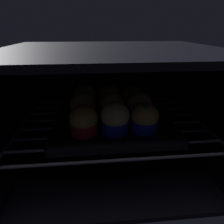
# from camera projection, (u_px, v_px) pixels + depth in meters

# --- Properties ---
(oven_cavity) EXTENTS (0.59, 0.47, 0.37)m
(oven_cavity) POSITION_uv_depth(u_px,v_px,m) (111.00, 106.00, 0.62)
(oven_cavity) COLOR black
(oven_cavity) RESTS_ON ground
(oven_rack) EXTENTS (0.55, 0.42, 0.01)m
(oven_rack) POSITION_uv_depth(u_px,v_px,m) (112.00, 121.00, 0.59)
(oven_rack) COLOR #42424C
(oven_rack) RESTS_ON oven_cavity
(baking_tray) EXTENTS (0.33, 0.33, 0.02)m
(baking_tray) POSITION_uv_depth(u_px,v_px,m) (112.00, 119.00, 0.58)
(baking_tray) COLOR black
(baking_tray) RESTS_ON oven_rack
(muffin_row0_col0) EXTENTS (0.07, 0.07, 0.08)m
(muffin_row0_col0) POSITION_uv_depth(u_px,v_px,m) (84.00, 121.00, 0.48)
(muffin_row0_col0) COLOR red
(muffin_row0_col0) RESTS_ON baking_tray
(muffin_row0_col1) EXTENTS (0.07, 0.07, 0.08)m
(muffin_row0_col1) POSITION_uv_depth(u_px,v_px,m) (115.00, 118.00, 0.49)
(muffin_row0_col1) COLOR #1928B7
(muffin_row0_col1) RESTS_ON baking_tray
(muffin_row0_col2) EXTENTS (0.07, 0.07, 0.08)m
(muffin_row0_col2) POSITION_uv_depth(u_px,v_px,m) (145.00, 118.00, 0.50)
(muffin_row0_col2) COLOR #1928B7
(muffin_row0_col2) RESTS_ON baking_tray
(muffin_row1_col0) EXTENTS (0.08, 0.08, 0.09)m
(muffin_row1_col0) POSITION_uv_depth(u_px,v_px,m) (83.00, 107.00, 0.56)
(muffin_row1_col0) COLOR #0C8C84
(muffin_row1_col0) RESTS_ON baking_tray
(muffin_row1_col1) EXTENTS (0.07, 0.07, 0.08)m
(muffin_row1_col1) POSITION_uv_depth(u_px,v_px,m) (113.00, 107.00, 0.57)
(muffin_row1_col1) COLOR #1928B7
(muffin_row1_col1) RESTS_ON baking_tray
(muffin_row1_col2) EXTENTS (0.07, 0.07, 0.08)m
(muffin_row1_col2) POSITION_uv_depth(u_px,v_px,m) (139.00, 106.00, 0.57)
(muffin_row1_col2) COLOR #1928B7
(muffin_row1_col2) RESTS_ON baking_tray
(muffin_row2_col0) EXTENTS (0.08, 0.08, 0.08)m
(muffin_row2_col0) POSITION_uv_depth(u_px,v_px,m) (85.00, 98.00, 0.63)
(muffin_row2_col0) COLOR red
(muffin_row2_col0) RESTS_ON baking_tray
(muffin_row2_col1) EXTENTS (0.07, 0.07, 0.09)m
(muffin_row2_col1) POSITION_uv_depth(u_px,v_px,m) (109.00, 97.00, 0.64)
(muffin_row2_col1) COLOR #1928B7
(muffin_row2_col1) RESTS_ON baking_tray
(muffin_row2_col2) EXTENTS (0.07, 0.07, 0.08)m
(muffin_row2_col2) POSITION_uv_depth(u_px,v_px,m) (133.00, 98.00, 0.64)
(muffin_row2_col2) COLOR #1928B7
(muffin_row2_col2) RESTS_ON baking_tray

